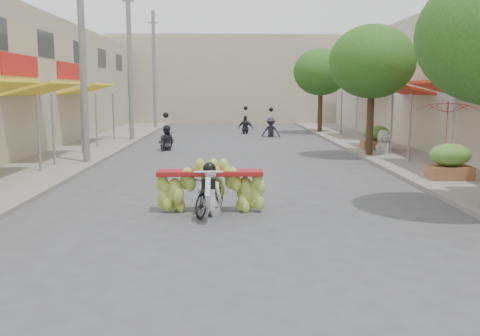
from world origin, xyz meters
name	(u,v)px	position (x,y,z in m)	size (l,w,h in m)	color
ground	(244,281)	(0.00, 0.00, 0.00)	(120.00, 120.00, 0.00)	#4B4B50
sidewalk_left	(68,154)	(-7.00, 15.00, 0.06)	(4.00, 60.00, 0.12)	gray
sidewalk_right	(400,153)	(7.00, 15.00, 0.06)	(4.00, 60.00, 0.12)	gray
far_building	(232,80)	(0.00, 38.00, 3.50)	(20.00, 6.00, 7.00)	#ACA388
utility_pole_mid	(82,52)	(-5.40, 12.00, 4.03)	(0.60, 0.24, 8.00)	slate
utility_pole_far	(130,64)	(-5.40, 21.00, 4.03)	(0.60, 0.24, 8.00)	slate
utility_pole_back	(154,70)	(-5.40, 30.00, 4.03)	(0.60, 0.24, 8.00)	slate
street_tree_mid	(372,62)	(5.40, 14.00, 3.78)	(3.40, 3.40, 5.25)	#3A2719
street_tree_far	(321,72)	(5.40, 26.00, 3.78)	(3.40, 3.40, 5.25)	#3A2719
produce_crate_mid	(450,159)	(6.20, 8.00, 0.71)	(1.20, 0.88, 1.16)	brown
produce_crate_far	(376,135)	(6.20, 16.00, 0.71)	(1.20, 0.88, 1.16)	brown
banana_motorbike	(210,184)	(-0.64, 4.21, 0.67)	(2.33, 1.76, 1.94)	black
market_umbrella	(448,100)	(6.11, 8.14, 2.42)	(2.28, 2.28, 1.64)	#A7162F
pedestrian	(384,130)	(6.14, 14.56, 1.07)	(1.08, 1.01, 1.90)	beige
bg_motorbike_a	(166,133)	(-3.08, 16.74, 0.79)	(0.88, 1.48, 1.95)	black
bg_motorbike_b	(271,122)	(2.16, 23.59, 0.85)	(1.10, 1.71, 1.95)	black
bg_motorbike_c	(246,120)	(0.76, 25.92, 0.84)	(1.05, 1.47, 1.95)	black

